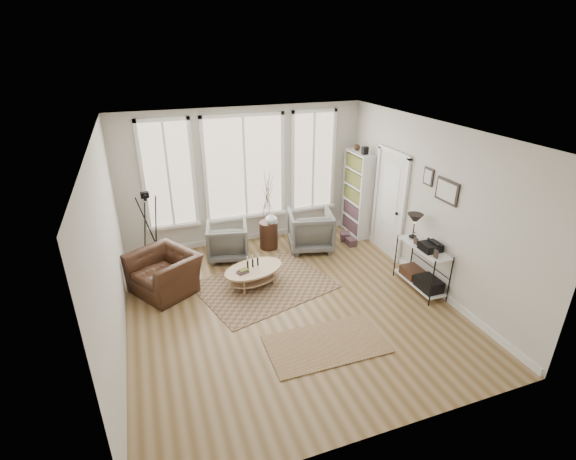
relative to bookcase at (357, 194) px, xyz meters
name	(u,v)px	position (x,y,z in m)	size (l,w,h in m)	color
room	(290,227)	(-2.42, -2.20, 0.47)	(5.50, 5.54, 2.90)	olive
bay_window	(245,170)	(-2.44, 0.49, 0.65)	(4.14, 0.12, 2.24)	#D8B88D
door	(390,202)	(0.13, -1.08, 0.17)	(0.09, 1.06, 2.22)	white
bookcase	(357,194)	(0.00, 0.00, 0.00)	(0.31, 0.85, 2.06)	white
low_shelf	(422,263)	(-0.06, -2.52, -0.44)	(0.38, 1.08, 1.30)	white
wall_art	(442,187)	(0.14, -2.49, 0.92)	(0.04, 0.88, 0.44)	black
rug_main	(265,285)	(-2.64, -1.51, -0.95)	(2.27, 1.70, 0.01)	brown
rug_runner	(326,344)	(-2.28, -3.37, -0.94)	(1.72, 0.96, 0.01)	brown
coffee_table	(253,272)	(-2.83, -1.43, -0.68)	(1.27, 1.00, 0.51)	tan
armchair_left	(227,241)	(-3.03, -0.19, -0.58)	(0.80, 0.82, 0.75)	slate
armchair_right	(310,230)	(-1.28, -0.37, -0.54)	(0.89, 0.92, 0.83)	slate
side_table	(268,213)	(-2.11, -0.05, -0.16)	(0.39, 0.39, 1.64)	#3B1F12
vase	(271,218)	(-2.07, -0.14, -0.24)	(0.25, 0.25, 0.26)	silver
accent_chair	(164,273)	(-4.34, -1.05, -0.60)	(0.95, 1.09, 0.71)	#3B1F12
tripod_camera	(150,233)	(-4.48, -0.02, -0.25)	(0.54, 0.54, 1.52)	black
book_stack_near	(345,236)	(-0.39, -0.27, -0.87)	(0.20, 0.26, 0.17)	brown
book_stack_far	(351,242)	(-0.39, -0.55, -0.88)	(0.18, 0.23, 0.15)	brown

